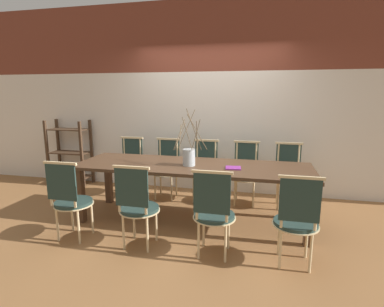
# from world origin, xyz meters

# --- Properties ---
(ground_plane) EXTENTS (16.00, 16.00, 0.00)m
(ground_plane) POSITION_xyz_m (0.00, 0.00, 0.00)
(ground_plane) COLOR olive
(wall_rear) EXTENTS (12.00, 0.06, 3.20)m
(wall_rear) POSITION_xyz_m (0.00, 1.38, 1.60)
(wall_rear) COLOR silver
(wall_rear) RESTS_ON ground_plane
(dining_table) EXTENTS (3.07, 0.96, 0.78)m
(dining_table) POSITION_xyz_m (0.00, 0.00, 0.69)
(dining_table) COLOR #4C3321
(dining_table) RESTS_ON ground_plane
(chair_near_leftend) EXTENTS (0.45, 0.45, 0.97)m
(chair_near_leftend) POSITION_xyz_m (-1.25, -0.84, 0.51)
(chair_near_leftend) COLOR #233833
(chair_near_leftend) RESTS_ON ground_plane
(chair_near_left) EXTENTS (0.45, 0.45, 0.97)m
(chair_near_left) POSITION_xyz_m (-0.42, -0.84, 0.51)
(chair_near_left) COLOR #233833
(chair_near_left) RESTS_ON ground_plane
(chair_near_center) EXTENTS (0.45, 0.45, 0.97)m
(chair_near_center) POSITION_xyz_m (0.43, -0.84, 0.51)
(chair_near_center) COLOR #233833
(chair_near_center) RESTS_ON ground_plane
(chair_near_right) EXTENTS (0.45, 0.45, 0.97)m
(chair_near_right) POSITION_xyz_m (1.24, -0.84, 0.51)
(chair_near_right) COLOR #233833
(chair_near_right) RESTS_ON ground_plane
(chair_far_leftend) EXTENTS (0.45, 0.45, 0.97)m
(chair_far_leftend) POSITION_xyz_m (-1.28, 0.84, 0.51)
(chair_far_leftend) COLOR #233833
(chair_far_leftend) RESTS_ON ground_plane
(chair_far_left) EXTENTS (0.45, 0.45, 0.97)m
(chair_far_left) POSITION_xyz_m (-0.63, 0.84, 0.51)
(chair_far_left) COLOR #233833
(chair_far_left) RESTS_ON ground_plane
(chair_far_center) EXTENTS (0.45, 0.45, 0.97)m
(chair_far_center) POSITION_xyz_m (0.01, 0.84, 0.51)
(chair_far_center) COLOR #233833
(chair_far_center) RESTS_ON ground_plane
(chair_far_right) EXTENTS (0.45, 0.45, 0.97)m
(chair_far_right) POSITION_xyz_m (0.65, 0.84, 0.51)
(chair_far_right) COLOR #233833
(chair_far_right) RESTS_ON ground_plane
(chair_far_rightend) EXTENTS (0.45, 0.45, 0.97)m
(chair_far_rightend) POSITION_xyz_m (1.29, 0.84, 0.51)
(chair_far_rightend) COLOR #233833
(chair_far_rightend) RESTS_ON ground_plane
(vase_centerpiece) EXTENTS (0.41, 0.41, 0.74)m
(vase_centerpiece) POSITION_xyz_m (-0.03, -0.05, 0.90)
(vase_centerpiece) COLOR #B2BCC1
(vase_centerpiece) RESTS_ON dining_table
(book_stack) EXTENTS (0.20, 0.19, 0.01)m
(book_stack) POSITION_xyz_m (0.55, -0.08, 0.79)
(book_stack) COLOR #842D8C
(book_stack) RESTS_ON dining_table
(shelving_rack) EXTENTS (0.76, 0.37, 1.21)m
(shelving_rack) POSITION_xyz_m (-2.62, 1.12, 0.60)
(shelving_rack) COLOR #422D1E
(shelving_rack) RESTS_ON ground_plane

